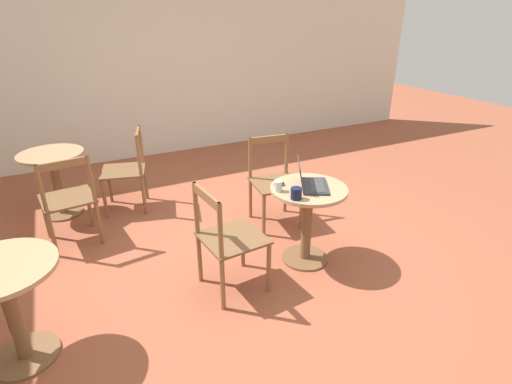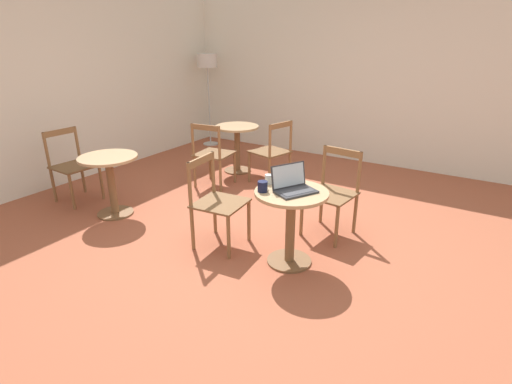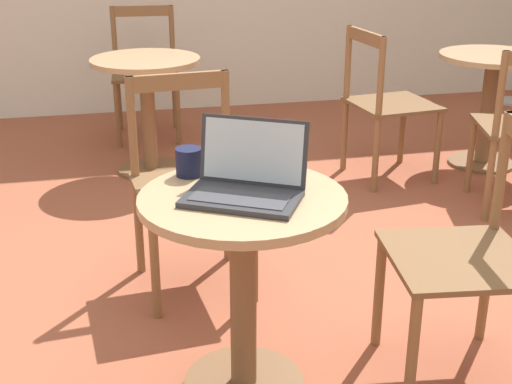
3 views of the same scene
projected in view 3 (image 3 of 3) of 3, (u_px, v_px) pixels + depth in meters
ground_plane at (279, 310)px, 2.90m from camera, size 16.00×16.00×0.00m
cafe_table_near at (243, 255)px, 2.26m from camera, size 0.65×0.65×0.70m
cafe_table_mid at (490, 87)px, 4.36m from camera, size 0.65×0.65×0.70m
cafe_table_far at (147, 92)px, 4.25m from camera, size 0.65×0.65×0.70m
chair_near_back at (190, 185)px, 2.96m from camera, size 0.49×0.49×0.89m
chair_near_right at (473, 257)px, 2.34m from camera, size 0.50×0.50×0.89m
chair_mid_left at (386, 105)px, 4.16m from camera, size 0.51×0.51×0.89m
chair_far_back at (145, 73)px, 4.96m from camera, size 0.48×0.48×0.89m
laptop at (246, 183)px, 2.15m from camera, size 0.42×0.38×0.22m
mouse at (274, 165)px, 2.39m from camera, size 0.06×0.10×0.03m
mug at (190, 162)px, 2.33m from camera, size 0.13×0.09×0.09m
drinking_glass at (242, 154)px, 2.41m from camera, size 0.07×0.07×0.09m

